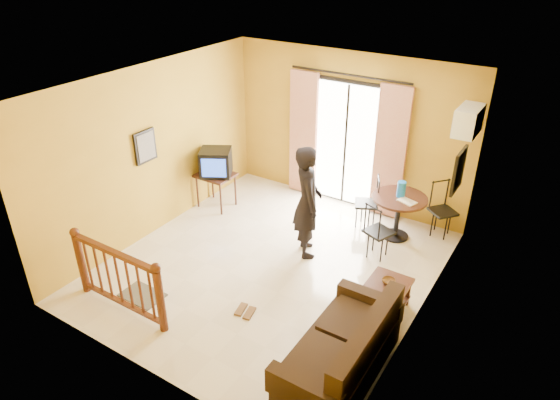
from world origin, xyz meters
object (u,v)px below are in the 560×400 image
Objects in this scene: television at (216,162)px; sofa at (344,352)px; dining_table at (399,206)px; standing_person at (307,202)px; coffee_table at (382,300)px.

television is 4.45m from sofa.
television reaches higher than dining_table.
standing_person reaches higher than television.
standing_person is at bearing -41.22° from television.
television reaches higher than sofa.
sofa is at bearing -89.69° from coffee_table.
television is 0.73× the size of coffee_table.
coffee_table is 1.89m from standing_person.
dining_table is 2.10m from coffee_table.
television is at bearing -166.44° from dining_table.
standing_person is at bearing 153.12° from coffee_table.
dining_table is at bearing 105.48° from coffee_table.
sofa reaches higher than coffee_table.
dining_table is (3.16, 0.76, -0.30)m from television.
dining_table is 0.93× the size of coffee_table.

